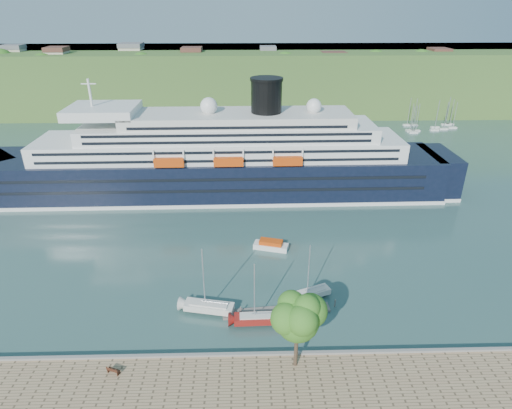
{
  "coord_description": "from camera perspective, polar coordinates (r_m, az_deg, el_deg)",
  "views": [
    {
      "loc": [
        0.38,
        -41.41,
        42.35
      ],
      "look_at": [
        2.27,
        30.0,
        7.99
      ],
      "focal_mm": 30.0,
      "sensor_mm": 36.0,
      "label": 1
    }
  ],
  "objects": [
    {
      "name": "far_hillside",
      "position": [
        188.87,
        -1.68,
        16.43
      ],
      "size": [
        400.0,
        50.0,
        24.0
      ],
      "primitive_type": "cube",
      "color": "#335923",
      "rests_on": "ground"
    },
    {
      "name": "quay_coping",
      "position": [
        58.28,
        -1.54,
        -19.32
      ],
      "size": [
        220.0,
        0.5,
        0.3
      ],
      "primitive_type": "cube",
      "color": "slate",
      "rests_on": "promenade"
    },
    {
      "name": "promenade_tree",
      "position": [
        53.43,
        5.5,
        -16.18
      ],
      "size": [
        7.0,
        7.0,
        11.59
      ],
      "primitive_type": null,
      "color": "#2D6B1C",
      "rests_on": "promenade"
    },
    {
      "name": "park_bench",
      "position": [
        58.57,
        -18.48,
        -20.17
      ],
      "size": [
        1.84,
        1.3,
        1.09
      ],
      "primitive_type": null,
      "rotation": [
        0.0,
        0.0,
        -0.39
      ],
      "color": "#4D2416",
      "rests_on": "promenade"
    },
    {
      "name": "floating_pontoon",
      "position": [
        66.11,
        2.74,
        -13.99
      ],
      "size": [
        16.26,
        3.39,
        0.36
      ],
      "primitive_type": null,
      "rotation": [
        0.0,
        0.0,
        0.09
      ],
      "color": "gray",
      "rests_on": "ground"
    },
    {
      "name": "sailboat_white_far",
      "position": [
        66.38,
        7.38,
        -9.12
      ],
      "size": [
        7.49,
        4.61,
        9.38
      ],
      "primitive_type": null,
      "rotation": [
        0.0,
        0.0,
        0.39
      ],
      "color": "silver",
      "rests_on": "ground"
    },
    {
      "name": "ground",
      "position": [
        59.24,
        -1.52,
        -19.96
      ],
      "size": [
        400.0,
        400.0,
        0.0
      ],
      "primitive_type": "plane",
      "color": "#2B4E4D",
      "rests_on": "ground"
    },
    {
      "name": "sailboat_red",
      "position": [
        60.98,
        0.3,
        -12.17
      ],
      "size": [
        7.68,
        2.31,
        9.86
      ],
      "primitive_type": null,
      "rotation": [
        0.0,
        0.0,
        0.03
      ],
      "color": "maroon",
      "rests_on": "ground"
    },
    {
      "name": "tender_launch",
      "position": [
        80.43,
        2.0,
        -5.36
      ],
      "size": [
        6.83,
        3.87,
        1.79
      ],
      "primitive_type": null,
      "rotation": [
        0.0,
        0.0,
        -0.27
      ],
      "color": "#C83F0B",
      "rests_on": "ground"
    },
    {
      "name": "cruise_ship",
      "position": [
        99.4,
        -6.1,
        8.73
      ],
      "size": [
        121.3,
        18.81,
        27.2
      ],
      "primitive_type": null,
      "rotation": [
        0.0,
        0.0,
        0.01
      ],
      "color": "black",
      "rests_on": "ground"
    },
    {
      "name": "sailboat_white_near",
      "position": [
        63.17,
        -6.46,
        -10.44
      ],
      "size": [
        8.47,
        3.87,
        10.56
      ],
      "primitive_type": null,
      "rotation": [
        0.0,
        0.0,
        -0.2
      ],
      "color": "silver",
      "rests_on": "ground"
    }
  ]
}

